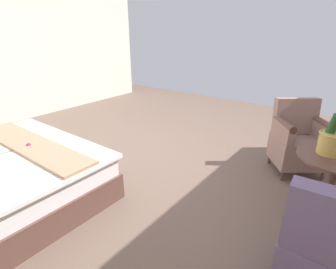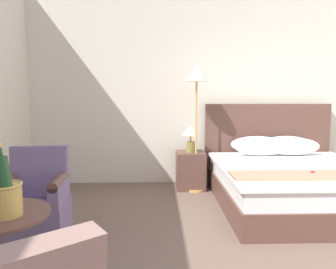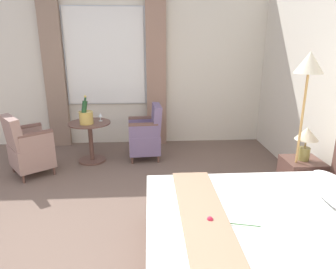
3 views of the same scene
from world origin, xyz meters
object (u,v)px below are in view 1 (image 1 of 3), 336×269
armchair_facing_bed (298,141)px  side_table_round (331,184)px  armchair_by_window (326,246)px  champagne_bucket (332,140)px

armchair_facing_bed → side_table_round: bearing=119.9°
side_table_round → armchair_by_window: 0.91m
champagne_bucket → armchair_facing_bed: 0.96m
side_table_round → armchair_facing_bed: armchair_facing_bed is taller
side_table_round → armchair_facing_bed: bearing=-60.1°
side_table_round → armchair_facing_bed: (0.47, -0.82, 0.03)m
champagne_bucket → armchair_facing_bed: (0.39, -0.79, -0.38)m
champagne_bucket → armchair_facing_bed: size_ratio=0.49×
side_table_round → armchair_by_window: (-0.08, 0.91, 0.02)m
champagne_bucket → side_table_round: bearing=161.0°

